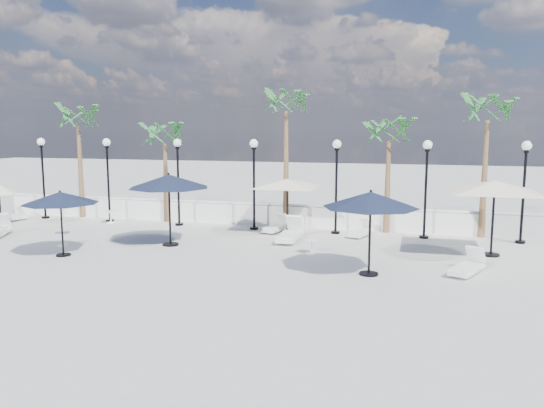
% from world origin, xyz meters
% --- Properties ---
extents(ground, '(100.00, 100.00, 0.00)m').
position_xyz_m(ground, '(0.00, 0.00, 0.00)').
color(ground, '#ABABA5').
rests_on(ground, ground).
extents(balustrade, '(26.00, 0.30, 1.01)m').
position_xyz_m(balustrade, '(0.00, 7.50, 0.47)').
color(balustrade, white).
rests_on(balustrade, ground).
extents(lamppost_0, '(0.36, 0.36, 3.84)m').
position_xyz_m(lamppost_0, '(-10.50, 6.50, 2.49)').
color(lamppost_0, black).
rests_on(lamppost_0, ground).
extents(lamppost_1, '(0.36, 0.36, 3.84)m').
position_xyz_m(lamppost_1, '(-7.00, 6.50, 2.49)').
color(lamppost_1, black).
rests_on(lamppost_1, ground).
extents(lamppost_2, '(0.36, 0.36, 3.84)m').
position_xyz_m(lamppost_2, '(-3.50, 6.50, 2.49)').
color(lamppost_2, black).
rests_on(lamppost_2, ground).
extents(lamppost_3, '(0.36, 0.36, 3.84)m').
position_xyz_m(lamppost_3, '(0.00, 6.50, 2.49)').
color(lamppost_3, black).
rests_on(lamppost_3, ground).
extents(lamppost_4, '(0.36, 0.36, 3.84)m').
position_xyz_m(lamppost_4, '(3.50, 6.50, 2.49)').
color(lamppost_4, black).
rests_on(lamppost_4, ground).
extents(lamppost_5, '(0.36, 0.36, 3.84)m').
position_xyz_m(lamppost_5, '(7.00, 6.50, 2.49)').
color(lamppost_5, black).
rests_on(lamppost_5, ground).
extents(lamppost_6, '(0.36, 0.36, 3.84)m').
position_xyz_m(lamppost_6, '(10.50, 6.50, 2.49)').
color(lamppost_6, black).
rests_on(lamppost_6, ground).
extents(palm_0, '(2.60, 2.60, 5.50)m').
position_xyz_m(palm_0, '(-9.00, 7.30, 4.53)').
color(palm_0, brown).
rests_on(palm_0, ground).
extents(palm_1, '(2.60, 2.60, 4.70)m').
position_xyz_m(palm_1, '(-4.50, 7.30, 3.75)').
color(palm_1, brown).
rests_on(palm_1, ground).
extents(palm_2, '(2.60, 2.60, 6.10)m').
position_xyz_m(palm_2, '(1.20, 7.30, 5.12)').
color(palm_2, brown).
rests_on(palm_2, ground).
extents(palm_3, '(2.60, 2.60, 4.90)m').
position_xyz_m(palm_3, '(5.50, 7.30, 3.95)').
color(palm_3, brown).
rests_on(palm_3, ground).
extents(palm_4, '(2.60, 2.60, 5.70)m').
position_xyz_m(palm_4, '(9.20, 7.30, 4.73)').
color(palm_4, brown).
rests_on(palm_4, ground).
extents(lounger_0, '(0.91, 1.70, 0.61)m').
position_xyz_m(lounger_0, '(-11.46, 5.22, 0.20)').
color(lounger_0, white).
rests_on(lounger_0, ground).
extents(lounger_3, '(0.71, 2.11, 0.79)m').
position_xyz_m(lounger_3, '(2.03, 4.60, 0.26)').
color(lounger_3, white).
rests_on(lounger_3, ground).
extents(lounger_4, '(0.96, 1.69, 0.60)m').
position_xyz_m(lounger_4, '(4.59, 6.22, 0.20)').
color(lounger_4, white).
rests_on(lounger_4, ground).
extents(lounger_5, '(1.21, 1.82, 0.65)m').
position_xyz_m(lounger_5, '(8.20, 1.48, 0.22)').
color(lounger_5, white).
rests_on(lounger_5, ground).
extents(lounger_6, '(0.92, 1.75, 0.62)m').
position_xyz_m(lounger_6, '(1.07, 6.22, 0.21)').
color(lounger_6, white).
rests_on(lounger_6, ground).
extents(side_table_0, '(0.51, 0.51, 0.49)m').
position_xyz_m(side_table_0, '(-5.89, 1.62, 0.30)').
color(side_table_0, white).
rests_on(side_table_0, ground).
extents(side_table_1, '(0.56, 0.56, 0.55)m').
position_xyz_m(side_table_1, '(-6.76, 6.20, 0.33)').
color(side_table_1, white).
rests_on(side_table_1, ground).
extents(side_table_2, '(0.49, 0.49, 0.48)m').
position_xyz_m(side_table_2, '(3.23, 2.79, 0.29)').
color(side_table_2, white).
rests_on(side_table_2, ground).
extents(parasol_navy_left, '(2.54, 2.54, 2.24)m').
position_xyz_m(parasol_navy_left, '(-4.86, 0.25, 1.98)').
color(parasol_navy_left, black).
rests_on(parasol_navy_left, ground).
extents(parasol_navy_mid, '(3.00, 3.00, 2.69)m').
position_xyz_m(parasol_navy_mid, '(-2.07, 2.71, 2.37)').
color(parasol_navy_mid, black).
rests_on(parasol_navy_mid, ground).
extents(parasol_navy_right, '(2.83, 2.83, 2.54)m').
position_xyz_m(parasol_navy_right, '(5.38, 0.60, 2.23)').
color(parasol_navy_right, black).
rests_on(parasol_navy_right, ground).
extents(parasol_cream_sq_a, '(4.88, 4.88, 2.39)m').
position_xyz_m(parasol_cream_sq_a, '(1.52, 6.20, 2.22)').
color(parasol_cream_sq_a, black).
rests_on(parasol_cream_sq_a, ground).
extents(parasol_cream_sq_b, '(5.52, 5.52, 2.77)m').
position_xyz_m(parasol_cream_sq_b, '(9.17, 4.10, 2.55)').
color(parasol_cream_sq_b, black).
rests_on(parasol_cream_sq_b, ground).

